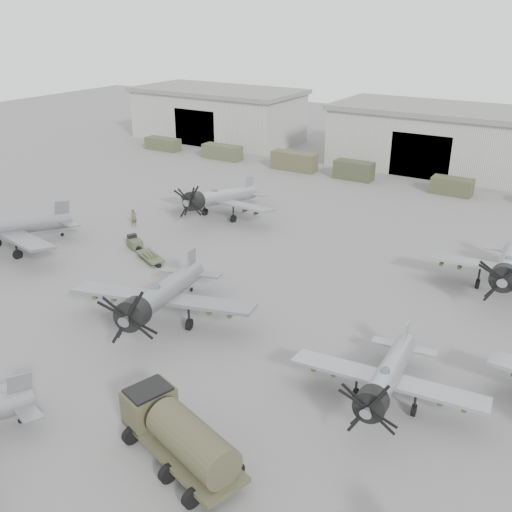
{
  "coord_description": "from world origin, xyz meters",
  "views": [
    {
      "loc": [
        21.02,
        -20.85,
        21.18
      ],
      "look_at": [
        -1.64,
        15.8,
        2.5
      ],
      "focal_mm": 40.0,
      "sensor_mm": 36.0,
      "label": 1
    }
  ],
  "objects_px": {
    "aircraft_far_1": "(508,267)",
    "tug_trailer": "(140,248)",
    "aircraft_mid_2": "(386,378)",
    "aircraft_far_0": "(218,198)",
    "aircraft_mid_1": "(160,296)",
    "fuel_tanker": "(180,433)",
    "aircraft_mid_0": "(1,228)",
    "ground_crew": "(134,218)"
  },
  "relations": [
    {
      "from": "aircraft_mid_2",
      "to": "ground_crew",
      "type": "bearing_deg",
      "value": 149.93
    },
    {
      "from": "aircraft_mid_0",
      "to": "aircraft_mid_1",
      "type": "bearing_deg",
      "value": 3.28
    },
    {
      "from": "ground_crew",
      "to": "tug_trailer",
      "type": "bearing_deg",
      "value": -110.52
    },
    {
      "from": "aircraft_far_1",
      "to": "tug_trailer",
      "type": "relative_size",
      "value": 2.14
    },
    {
      "from": "aircraft_mid_1",
      "to": "fuel_tanker",
      "type": "relative_size",
      "value": 1.67
    },
    {
      "from": "tug_trailer",
      "to": "ground_crew",
      "type": "bearing_deg",
      "value": 161.85
    },
    {
      "from": "aircraft_mid_1",
      "to": "aircraft_mid_2",
      "type": "xyz_separation_m",
      "value": [
        16.94,
        -0.39,
        -0.43
      ]
    },
    {
      "from": "aircraft_far_0",
      "to": "aircraft_far_1",
      "type": "bearing_deg",
      "value": -1.98
    },
    {
      "from": "aircraft_mid_1",
      "to": "aircraft_far_1",
      "type": "distance_m",
      "value": 27.34
    },
    {
      "from": "tug_trailer",
      "to": "aircraft_far_1",
      "type": "bearing_deg",
      "value": 41.05
    },
    {
      "from": "tug_trailer",
      "to": "aircraft_far_0",
      "type": "bearing_deg",
      "value": 110.97
    },
    {
      "from": "aircraft_mid_1",
      "to": "tug_trailer",
      "type": "bearing_deg",
      "value": 122.26
    },
    {
      "from": "aircraft_far_0",
      "to": "fuel_tanker",
      "type": "bearing_deg",
      "value": -54.76
    },
    {
      "from": "fuel_tanker",
      "to": "tug_trailer",
      "type": "relative_size",
      "value": 1.33
    },
    {
      "from": "aircraft_mid_2",
      "to": "ground_crew",
      "type": "relative_size",
      "value": 6.1
    },
    {
      "from": "aircraft_mid_1",
      "to": "aircraft_far_0",
      "type": "height_order",
      "value": "aircraft_mid_1"
    },
    {
      "from": "aircraft_far_0",
      "to": "ground_crew",
      "type": "distance_m",
      "value": 9.18
    },
    {
      "from": "fuel_tanker",
      "to": "aircraft_far_1",
      "type": "bearing_deg",
      "value": 87.11
    },
    {
      "from": "aircraft_mid_0",
      "to": "aircraft_far_1",
      "type": "distance_m",
      "value": 44.5
    },
    {
      "from": "aircraft_mid_1",
      "to": "ground_crew",
      "type": "bearing_deg",
      "value": 121.82
    },
    {
      "from": "aircraft_mid_0",
      "to": "aircraft_far_0",
      "type": "bearing_deg",
      "value": 68.29
    },
    {
      "from": "aircraft_mid_0",
      "to": "ground_crew",
      "type": "bearing_deg",
      "value": 76.2
    },
    {
      "from": "aircraft_mid_2",
      "to": "aircraft_far_0",
      "type": "xyz_separation_m",
      "value": [
        -26.86,
        21.5,
        0.34
      ]
    },
    {
      "from": "aircraft_mid_2",
      "to": "aircraft_far_0",
      "type": "relative_size",
      "value": 0.86
    },
    {
      "from": "tug_trailer",
      "to": "fuel_tanker",
      "type": "bearing_deg",
      "value": -18.9
    },
    {
      "from": "aircraft_far_1",
      "to": "aircraft_mid_0",
      "type": "bearing_deg",
      "value": -163.26
    },
    {
      "from": "aircraft_far_0",
      "to": "aircraft_mid_0",
      "type": "bearing_deg",
      "value": -119.11
    },
    {
      "from": "aircraft_mid_2",
      "to": "aircraft_far_0",
      "type": "distance_m",
      "value": 34.4
    },
    {
      "from": "aircraft_mid_0",
      "to": "aircraft_mid_2",
      "type": "bearing_deg",
      "value": 5.81
    },
    {
      "from": "aircraft_far_1",
      "to": "tug_trailer",
      "type": "height_order",
      "value": "aircraft_far_1"
    },
    {
      "from": "aircraft_mid_1",
      "to": "ground_crew",
      "type": "relative_size",
      "value": 7.35
    },
    {
      "from": "aircraft_mid_1",
      "to": "aircraft_mid_2",
      "type": "bearing_deg",
      "value": -17.55
    },
    {
      "from": "aircraft_mid_2",
      "to": "tug_trailer",
      "type": "xyz_separation_m",
      "value": [
        -27.61,
        9.84,
        -1.58
      ]
    },
    {
      "from": "fuel_tanker",
      "to": "aircraft_far_0",
      "type": "bearing_deg",
      "value": 139.7
    },
    {
      "from": "aircraft_mid_0",
      "to": "fuel_tanker",
      "type": "distance_m",
      "value": 33.53
    },
    {
      "from": "aircraft_mid_0",
      "to": "aircraft_mid_2",
      "type": "height_order",
      "value": "aircraft_mid_0"
    },
    {
      "from": "aircraft_far_0",
      "to": "aircraft_far_1",
      "type": "height_order",
      "value": "aircraft_far_1"
    },
    {
      "from": "aircraft_mid_1",
      "to": "aircraft_far_1",
      "type": "relative_size",
      "value": 1.03
    },
    {
      "from": "aircraft_mid_2",
      "to": "fuel_tanker",
      "type": "distance_m",
      "value": 11.95
    },
    {
      "from": "fuel_tanker",
      "to": "ground_crew",
      "type": "relative_size",
      "value": 4.4
    },
    {
      "from": "fuel_tanker",
      "to": "ground_crew",
      "type": "bearing_deg",
      "value": 154.04
    },
    {
      "from": "aircraft_mid_0",
      "to": "aircraft_mid_2",
      "type": "relative_size",
      "value": 1.24
    }
  ]
}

